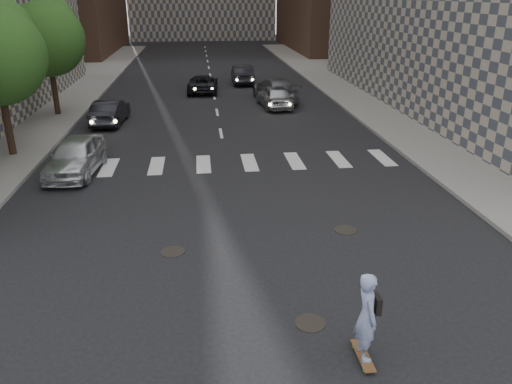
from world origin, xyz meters
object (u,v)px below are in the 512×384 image
at_px(tree_c, 48,35).
at_px(traffic_car_a, 110,112).
at_px(silver_sedan, 76,156).
at_px(traffic_car_c, 203,84).
at_px(skateboarder, 367,316).
at_px(traffic_car_e, 242,74).
at_px(traffic_car_d, 274,96).
at_px(traffic_car_b, 275,90).

height_order(tree_c, traffic_car_a, tree_c).
bearing_deg(silver_sedan, traffic_car_c, 77.43).
distance_m(skateboarder, traffic_car_a, 22.07).
height_order(silver_sedan, traffic_car_e, silver_sedan).
xyz_separation_m(tree_c, traffic_car_d, (13.19, 0.86, -3.92)).
relative_size(skateboarder, traffic_car_e, 0.44).
height_order(traffic_car_a, traffic_car_e, traffic_car_e).
height_order(skateboarder, traffic_car_a, skateboarder).
relative_size(traffic_car_d, traffic_car_e, 0.95).
distance_m(tree_c, silver_sedan, 11.88).
xyz_separation_m(skateboarder, traffic_car_b, (2.09, 25.77, -0.26)).
relative_size(silver_sedan, traffic_car_e, 0.98).
distance_m(traffic_car_a, traffic_car_d, 10.33).
xyz_separation_m(traffic_car_a, traffic_car_e, (8.55, 12.54, 0.05)).
bearing_deg(traffic_car_e, traffic_car_d, 97.52).
relative_size(tree_c, traffic_car_d, 1.56).
bearing_deg(silver_sedan, traffic_car_b, 57.62).
bearing_deg(traffic_car_b, traffic_car_a, 19.25).
distance_m(skateboarder, silver_sedan, 14.66).
bearing_deg(skateboarder, traffic_car_a, 111.92).
relative_size(tree_c, silver_sedan, 1.52).
height_order(traffic_car_b, traffic_car_e, traffic_car_b).
relative_size(skateboarder, traffic_car_c, 0.43).
bearing_deg(traffic_car_a, traffic_car_d, -157.58).
distance_m(traffic_car_b, traffic_car_c, 6.18).
bearing_deg(traffic_car_a, skateboarder, 115.62).
distance_m(tree_c, traffic_car_d, 13.79).
bearing_deg(traffic_car_c, traffic_car_d, 130.83).
bearing_deg(silver_sedan, skateboarder, -51.64).
distance_m(silver_sedan, traffic_car_e, 22.60).
height_order(tree_c, traffic_car_e, tree_c).
xyz_separation_m(traffic_car_a, traffic_car_d, (9.81, 3.24, 0.04)).
bearing_deg(traffic_car_a, traffic_car_b, -148.61).
distance_m(tree_c, traffic_car_a, 5.73).
bearing_deg(traffic_car_e, skateboarder, 89.01).
xyz_separation_m(tree_c, silver_sedan, (3.32, -10.72, -3.90)).
distance_m(skateboarder, traffic_car_c, 29.74).
relative_size(skateboarder, traffic_car_d, 0.47).
distance_m(skateboarder, traffic_car_b, 25.86).
distance_m(traffic_car_c, traffic_car_e, 4.74).
relative_size(traffic_car_b, traffic_car_e, 1.21).
xyz_separation_m(tree_c, skateboarder, (11.46, -22.91, -3.61)).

